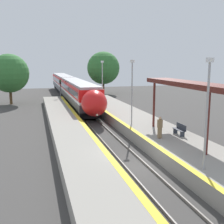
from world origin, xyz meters
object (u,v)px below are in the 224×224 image
(lamppost_near, at_px, (207,108))
(lamppost_far, at_px, (102,80))
(person_waiting, at_px, (160,127))
(railway_signal, at_px, (60,89))
(platform_bench, at_px, (180,129))
(lamppost_mid, at_px, (132,88))
(train, at_px, (69,87))

(lamppost_near, relative_size, lamppost_far, 1.00)
(person_waiting, height_order, lamppost_far, lamppost_far)
(person_waiting, relative_size, railway_signal, 0.42)
(person_waiting, xyz_separation_m, railway_signal, (-5.04, 27.00, 0.58))
(platform_bench, distance_m, lamppost_mid, 6.13)
(railway_signal, relative_size, lamppost_near, 0.67)
(platform_bench, bearing_deg, lamppost_near, -108.77)
(platform_bench, height_order, lamppost_near, lamppost_near)
(train, relative_size, lamppost_far, 8.16)
(person_waiting, xyz_separation_m, lamppost_near, (-0.39, -6.44, 2.49))
(train, relative_size, person_waiting, 28.91)
(train, bearing_deg, railway_signal, -110.40)
(railway_signal, height_order, lamppost_near, lamppost_near)
(lamppost_mid, bearing_deg, train, 95.27)
(train, distance_m, person_waiting, 32.85)
(train, height_order, person_waiting, train)
(train, relative_size, lamppost_near, 8.16)
(train, distance_m, railway_signal, 6.11)
(train, distance_m, platform_bench, 32.62)
(railway_signal, distance_m, lamppost_far, 11.07)
(person_waiting, relative_size, lamppost_near, 0.28)
(person_waiting, relative_size, lamppost_mid, 0.28)
(train, xyz_separation_m, lamppost_far, (2.53, -15.58, 2.07))
(railway_signal, height_order, lamppost_far, lamppost_far)
(lamppost_mid, bearing_deg, platform_bench, -64.25)
(platform_bench, height_order, lamppost_mid, lamppost_mid)
(lamppost_far, bearing_deg, lamppost_near, -90.00)
(lamppost_mid, bearing_deg, lamppost_far, 90.00)
(person_waiting, bearing_deg, lamppost_mid, 94.15)
(person_waiting, bearing_deg, lamppost_near, -93.45)
(person_waiting, distance_m, lamppost_near, 6.92)
(train, bearing_deg, lamppost_mid, -84.73)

